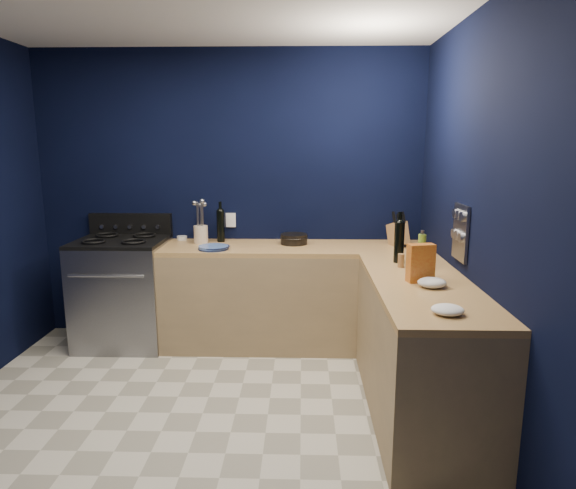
{
  "coord_description": "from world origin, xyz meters",
  "views": [
    {
      "loc": [
        0.66,
        -2.83,
        1.77
      ],
      "look_at": [
        0.55,
        1.0,
        1.0
      ],
      "focal_mm": 31.27,
      "sensor_mm": 36.0,
      "label": 1
    }
  ],
  "objects_px": {
    "gas_range": "(124,294)",
    "plate_stack": "(213,248)",
    "utensil_crock": "(201,234)",
    "crouton_bag": "(421,263)",
    "knife_block": "(398,234)"
  },
  "relations": [
    {
      "from": "gas_range",
      "to": "plate_stack",
      "type": "relative_size",
      "value": 3.68
    },
    {
      "from": "utensil_crock",
      "to": "plate_stack",
      "type": "bearing_deg",
      "value": -60.23
    },
    {
      "from": "utensil_crock",
      "to": "crouton_bag",
      "type": "xyz_separation_m",
      "value": [
        1.66,
        -1.24,
        0.05
      ]
    },
    {
      "from": "plate_stack",
      "to": "crouton_bag",
      "type": "relative_size",
      "value": 1.02
    },
    {
      "from": "gas_range",
      "to": "knife_block",
      "type": "xyz_separation_m",
      "value": [
        2.42,
        0.06,
        0.54
      ]
    },
    {
      "from": "utensil_crock",
      "to": "crouton_bag",
      "type": "bearing_deg",
      "value": -36.75
    },
    {
      "from": "plate_stack",
      "to": "knife_block",
      "type": "xyz_separation_m",
      "value": [
        1.58,
        0.22,
        0.08
      ]
    },
    {
      "from": "gas_range",
      "to": "utensil_crock",
      "type": "relative_size",
      "value": 5.9
    },
    {
      "from": "utensil_crock",
      "to": "knife_block",
      "type": "bearing_deg",
      "value": -2.09
    },
    {
      "from": "gas_range",
      "to": "knife_block",
      "type": "bearing_deg",
      "value": 1.52
    },
    {
      "from": "knife_block",
      "to": "plate_stack",
      "type": "bearing_deg",
      "value": 165.95
    },
    {
      "from": "crouton_bag",
      "to": "utensil_crock",
      "type": "bearing_deg",
      "value": 131.18
    },
    {
      "from": "plate_stack",
      "to": "knife_block",
      "type": "bearing_deg",
      "value": 7.77
    },
    {
      "from": "utensil_crock",
      "to": "crouton_bag",
      "type": "distance_m",
      "value": 2.07
    },
    {
      "from": "utensil_crock",
      "to": "crouton_bag",
      "type": "height_order",
      "value": "crouton_bag"
    }
  ]
}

